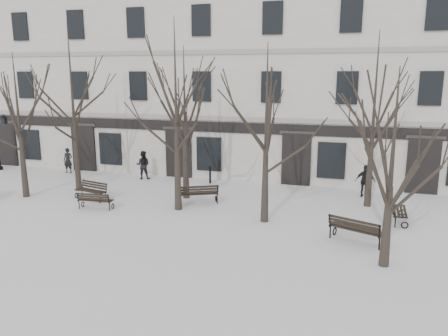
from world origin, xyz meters
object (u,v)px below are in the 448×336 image
at_px(tree_0, 18,108).
at_px(tree_1, 176,92).
at_px(bench_1, 95,200).
at_px(bench_2, 356,229).
at_px(bench_4, 198,193).
at_px(bench_5, 398,210).
at_px(tree_3, 393,146).
at_px(bench_3, 92,190).
at_px(tree_2, 267,112).
at_px(lamp_post, 0,138).

relative_size(tree_0, tree_1, 0.84).
xyz_separation_m(bench_1, bench_2, (11.50, -0.96, 0.10)).
distance_m(bench_4, bench_5, 8.95).
xyz_separation_m(tree_1, bench_1, (-3.70, -1.02, -4.88)).
distance_m(bench_2, bench_5, 3.47).
distance_m(tree_0, tree_3, 17.31).
bearing_deg(bench_3, tree_2, 8.59).
height_order(bench_3, bench_5, bench_5).
xyz_separation_m(bench_1, bench_3, (-1.07, 1.40, 0.04)).
bearing_deg(bench_4, tree_3, 123.59).
xyz_separation_m(tree_0, tree_1, (8.23, 0.16, 0.85)).
relative_size(tree_0, tree_3, 1.13).
height_order(bench_2, bench_3, bench_2).
distance_m(tree_1, bench_3, 6.80).
height_order(tree_0, bench_5, tree_0).
bearing_deg(tree_3, bench_1, 167.56).
height_order(bench_3, bench_4, bench_4).
xyz_separation_m(tree_3, bench_1, (-12.39, 2.73, -3.53)).
xyz_separation_m(tree_2, bench_5, (5.41, 1.57, -4.10)).
relative_size(tree_0, bench_1, 4.35).
bearing_deg(bench_5, tree_1, 98.58).
xyz_separation_m(bench_5, lamp_post, (-23.60, 3.66, 1.58)).
bearing_deg(tree_0, bench_5, 3.80).
bearing_deg(lamp_post, bench_1, -28.81).
bearing_deg(lamp_post, tree_3, -20.34).
relative_size(bench_5, lamp_post, 0.51).
distance_m(tree_2, bench_2, 5.66).
height_order(tree_0, bench_1, tree_0).
relative_size(tree_1, tree_3, 1.34).
relative_size(tree_2, tree_3, 1.16).
bearing_deg(bench_2, bench_5, -96.82).
distance_m(bench_1, bench_5, 13.39).
xyz_separation_m(tree_2, bench_3, (-8.89, 0.92, -4.13)).
xyz_separation_m(tree_0, tree_2, (12.36, -0.39, 0.13)).
bearing_deg(bench_5, bench_4, 92.51).
bearing_deg(tree_1, bench_5, 6.13).
relative_size(tree_2, bench_1, 4.47).
xyz_separation_m(tree_2, tree_3, (4.56, -3.21, -0.63)).
distance_m(bench_2, bench_4, 7.82).
bearing_deg(bench_3, tree_0, -156.80).
xyz_separation_m(tree_3, bench_4, (-8.11, 4.77, -3.43)).
distance_m(tree_0, tree_2, 12.37).
xyz_separation_m(bench_3, lamp_post, (-9.31, 4.31, 1.61)).
relative_size(bench_2, bench_3, 1.14).
relative_size(tree_0, tree_2, 0.97).
height_order(tree_0, bench_3, tree_0).
xyz_separation_m(bench_4, lamp_post, (-14.66, 3.67, 1.55)).
bearing_deg(tree_3, tree_2, 144.92).
bearing_deg(bench_5, bench_2, 152.57).
height_order(tree_1, bench_3, tree_1).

